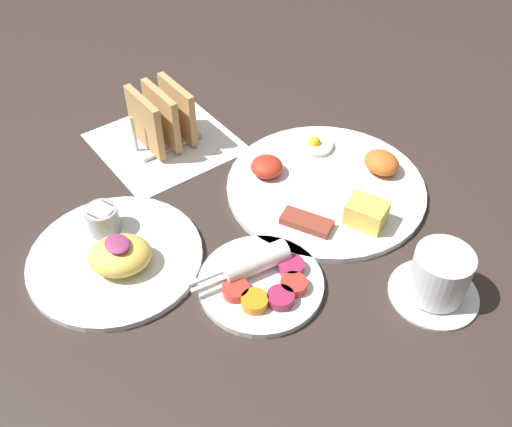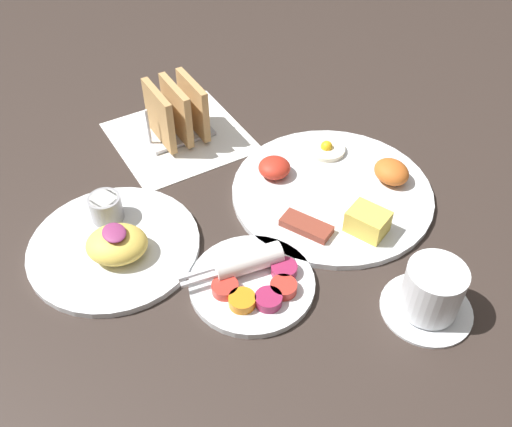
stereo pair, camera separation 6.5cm
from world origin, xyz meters
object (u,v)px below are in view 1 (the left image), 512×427
(plate_breakfast, at_px, (328,185))
(plate_condiments, at_px, (263,279))
(plate_foreground, at_px, (115,253))
(coffee_cup, at_px, (439,277))
(toast_rack, at_px, (162,118))

(plate_breakfast, relative_size, plate_condiments, 1.77)
(plate_foreground, height_order, coffee_cup, coffee_cup)
(plate_condiments, relative_size, coffee_cup, 1.49)
(plate_foreground, bearing_deg, plate_breakfast, 78.62)
(plate_breakfast, bearing_deg, plate_foreground, -101.38)
(plate_condiments, distance_m, coffee_cup, 0.23)
(plate_condiments, distance_m, toast_rack, 0.36)
(plate_breakfast, xyz_separation_m, coffee_cup, (0.24, -0.03, 0.03))
(plate_breakfast, bearing_deg, plate_condiments, -65.63)
(coffee_cup, bearing_deg, plate_foreground, -135.09)
(toast_rack, bearing_deg, coffee_cup, 12.91)
(plate_condiments, bearing_deg, plate_foreground, -139.31)
(plate_breakfast, xyz_separation_m, plate_condiments, (0.09, -0.20, 0.00))
(toast_rack, height_order, coffee_cup, toast_rack)
(plate_foreground, bearing_deg, coffee_cup, 44.91)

